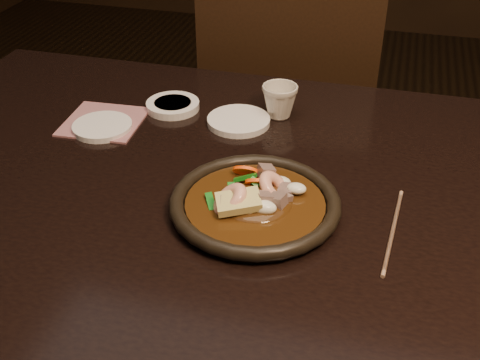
% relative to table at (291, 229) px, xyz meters
% --- Properties ---
extents(table, '(1.60, 0.90, 0.75)m').
position_rel_table_xyz_m(table, '(0.00, 0.00, 0.00)').
color(table, black).
rests_on(table, floor).
extents(chair, '(0.52, 0.52, 0.98)m').
position_rel_table_xyz_m(chair, '(-0.14, 0.69, -0.14)').
color(chair, black).
rests_on(chair, floor).
extents(plate, '(0.27, 0.27, 0.03)m').
position_rel_table_xyz_m(plate, '(-0.05, -0.07, 0.09)').
color(plate, black).
rests_on(plate, table).
extents(stirfry, '(0.15, 0.15, 0.06)m').
position_rel_table_xyz_m(stirfry, '(-0.05, -0.06, 0.10)').
color(stirfry, '#371E0A').
rests_on(stirfry, plate).
extents(soy_dish, '(0.11, 0.11, 0.02)m').
position_rel_table_xyz_m(soy_dish, '(-0.30, 0.24, 0.08)').
color(soy_dish, white).
rests_on(soy_dish, table).
extents(saucer_left, '(0.12, 0.12, 0.01)m').
position_rel_table_xyz_m(saucer_left, '(-0.40, 0.12, 0.08)').
color(saucer_left, white).
rests_on(saucer_left, table).
extents(saucer_right, '(0.13, 0.13, 0.01)m').
position_rel_table_xyz_m(saucer_right, '(-0.15, 0.21, 0.08)').
color(saucer_right, white).
rests_on(saucer_right, table).
extents(tea_cup, '(0.08, 0.08, 0.07)m').
position_rel_table_xyz_m(tea_cup, '(-0.08, 0.26, 0.11)').
color(tea_cup, beige).
rests_on(tea_cup, table).
extents(chopsticks, '(0.02, 0.21, 0.01)m').
position_rel_table_xyz_m(chopsticks, '(0.17, -0.06, 0.08)').
color(chopsticks, '#A37B5D').
rests_on(chopsticks, table).
extents(napkin, '(0.16, 0.16, 0.00)m').
position_rel_table_xyz_m(napkin, '(-0.41, 0.14, 0.08)').
color(napkin, '#9F6266').
rests_on(napkin, table).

